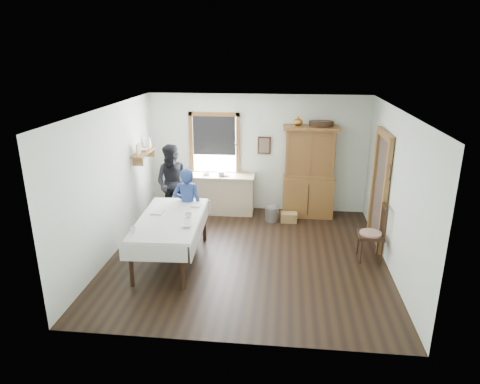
# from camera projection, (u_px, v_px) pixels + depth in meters

# --- Properties ---
(room) EXTENTS (5.01, 5.01, 2.70)m
(room) POSITION_uv_depth(u_px,v_px,m) (248.00, 186.00, 7.52)
(room) COLOR black
(room) RESTS_ON ground
(window) EXTENTS (1.18, 0.07, 1.48)m
(window) POSITION_uv_depth(u_px,v_px,m) (214.00, 142.00, 9.85)
(window) COLOR white
(window) RESTS_ON room
(doorway) EXTENTS (0.09, 1.14, 2.22)m
(doorway) POSITION_uv_depth(u_px,v_px,m) (380.00, 186.00, 8.13)
(doorway) COLOR #473A32
(doorway) RESTS_ON room
(wall_shelf) EXTENTS (0.24, 1.00, 0.44)m
(wall_shelf) POSITION_uv_depth(u_px,v_px,m) (144.00, 151.00, 9.14)
(wall_shelf) COLOR #935E2D
(wall_shelf) RESTS_ON room
(framed_picture) EXTENTS (0.30, 0.04, 0.40)m
(framed_picture) POSITION_uv_depth(u_px,v_px,m) (264.00, 145.00, 9.76)
(framed_picture) COLOR #301E10
(framed_picture) RESTS_ON room
(rug_beater) EXTENTS (0.01, 0.27, 0.27)m
(rug_beater) POSITION_uv_depth(u_px,v_px,m) (390.00, 166.00, 7.43)
(rug_beater) COLOR black
(rug_beater) RESTS_ON room
(work_counter) EXTENTS (1.60, 0.62, 0.91)m
(work_counter) POSITION_uv_depth(u_px,v_px,m) (220.00, 193.00, 9.92)
(work_counter) COLOR tan
(work_counter) RESTS_ON room
(china_hutch) EXTENTS (1.21, 0.58, 2.06)m
(china_hutch) POSITION_uv_depth(u_px,v_px,m) (309.00, 172.00, 9.55)
(china_hutch) COLOR #935E2D
(china_hutch) RESTS_ON room
(dining_table) EXTENTS (1.21, 2.16, 0.84)m
(dining_table) POSITION_uv_depth(u_px,v_px,m) (171.00, 239.00, 7.62)
(dining_table) COLOR silver
(dining_table) RESTS_ON room
(spindle_chair) EXTENTS (0.51, 0.51, 1.06)m
(spindle_chair) POSITION_uv_depth(u_px,v_px,m) (371.00, 233.00, 7.64)
(spindle_chair) COLOR #301E10
(spindle_chair) RESTS_ON room
(pail) EXTENTS (0.37, 0.37, 0.32)m
(pail) POSITION_uv_depth(u_px,v_px,m) (272.00, 214.00, 9.50)
(pail) COLOR #92959A
(pail) RESTS_ON room
(wicker_basket) EXTENTS (0.36, 0.26, 0.21)m
(wicker_basket) POSITION_uv_depth(u_px,v_px,m) (289.00, 217.00, 9.47)
(wicker_basket) COLOR #AB7B4D
(wicker_basket) RESTS_ON room
(woman_blue) EXTENTS (0.53, 0.37, 1.40)m
(woman_blue) POSITION_uv_depth(u_px,v_px,m) (188.00, 208.00, 8.34)
(woman_blue) COLOR navy
(woman_blue) RESTS_ON room
(figure_dark) EXTENTS (0.83, 0.67, 1.59)m
(figure_dark) POSITION_uv_depth(u_px,v_px,m) (174.00, 186.00, 9.36)
(figure_dark) COLOR black
(figure_dark) RESTS_ON room
(table_cup_a) EXTENTS (0.14, 0.14, 0.09)m
(table_cup_a) POSITION_uv_depth(u_px,v_px,m) (188.00, 215.00, 7.46)
(table_cup_a) COLOR white
(table_cup_a) RESTS_ON dining_table
(table_cup_b) EXTENTS (0.13, 0.13, 0.10)m
(table_cup_b) POSITION_uv_depth(u_px,v_px,m) (133.00, 230.00, 6.86)
(table_cup_b) COLOR white
(table_cup_b) RESTS_ON dining_table
(table_bowl) EXTENTS (0.24, 0.24, 0.05)m
(table_bowl) POSITION_uv_depth(u_px,v_px,m) (187.00, 225.00, 7.09)
(table_bowl) COLOR white
(table_bowl) RESTS_ON dining_table
(counter_book) EXTENTS (0.23, 0.25, 0.02)m
(counter_book) POSITION_uv_depth(u_px,v_px,m) (220.00, 175.00, 9.69)
(counter_book) COLOR brown
(counter_book) RESTS_ON work_counter
(counter_bowl) EXTENTS (0.23, 0.23, 0.06)m
(counter_bowl) POSITION_uv_depth(u_px,v_px,m) (206.00, 173.00, 9.77)
(counter_bowl) COLOR white
(counter_bowl) RESTS_ON work_counter
(shelf_bowl) EXTENTS (0.22, 0.22, 0.05)m
(shelf_bowl) POSITION_uv_depth(u_px,v_px,m) (144.00, 150.00, 9.14)
(shelf_bowl) COLOR white
(shelf_bowl) RESTS_ON wall_shelf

